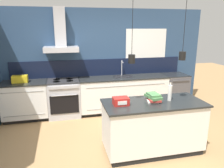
% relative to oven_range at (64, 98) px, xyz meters
% --- Properties ---
extents(ground_plane, '(16.00, 16.00, 0.00)m').
position_rel_oven_range_xyz_m(ground_plane, '(0.96, -1.69, -0.46)').
color(ground_plane, '#A87F51').
rests_on(ground_plane, ground).
extents(wall_back, '(5.60, 2.43, 2.60)m').
position_rel_oven_range_xyz_m(wall_back, '(0.90, 0.31, 0.90)').
color(wall_back, navy).
rests_on(wall_back, ground_plane).
extents(counter_run_left, '(1.04, 0.64, 0.91)m').
position_rel_oven_range_xyz_m(counter_run_left, '(-0.89, 0.01, 0.01)').
color(counter_run_left, black).
rests_on(counter_run_left, ground_plane).
extents(counter_run_sink, '(2.28, 0.64, 1.31)m').
position_rel_oven_range_xyz_m(counter_run_sink, '(1.51, 0.01, 0.01)').
color(counter_run_sink, black).
rests_on(counter_run_sink, ground_plane).
extents(oven_range, '(0.76, 0.66, 0.91)m').
position_rel_oven_range_xyz_m(oven_range, '(0.00, 0.00, 0.00)').
color(oven_range, '#B5B5BA').
rests_on(oven_range, ground_plane).
extents(dishwasher, '(0.62, 0.65, 0.91)m').
position_rel_oven_range_xyz_m(dishwasher, '(2.95, 0.00, -0.00)').
color(dishwasher, '#4C4C51').
rests_on(dishwasher, ground_plane).
extents(kitchen_island, '(1.74, 0.78, 0.91)m').
position_rel_oven_range_xyz_m(kitchen_island, '(1.49, -1.96, 0.00)').
color(kitchen_island, black).
rests_on(kitchen_island, ground_plane).
extents(bottle_on_island, '(0.07, 0.07, 0.34)m').
position_rel_oven_range_xyz_m(bottle_on_island, '(1.79, -1.93, 0.60)').
color(bottle_on_island, silver).
rests_on(bottle_on_island, kitchen_island).
extents(book_stack, '(0.25, 0.34, 0.14)m').
position_rel_oven_range_xyz_m(book_stack, '(1.49, -1.91, 0.52)').
color(book_stack, silver).
rests_on(book_stack, kitchen_island).
extents(red_supply_box, '(0.25, 0.19, 0.13)m').
position_rel_oven_range_xyz_m(red_supply_box, '(0.90, -1.95, 0.52)').
color(red_supply_box, red).
rests_on(red_supply_box, kitchen_island).
extents(yellow_toolbox, '(0.34, 0.18, 0.19)m').
position_rel_oven_range_xyz_m(yellow_toolbox, '(-0.97, 0.00, 0.54)').
color(yellow_toolbox, gold).
rests_on(yellow_toolbox, counter_run_left).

